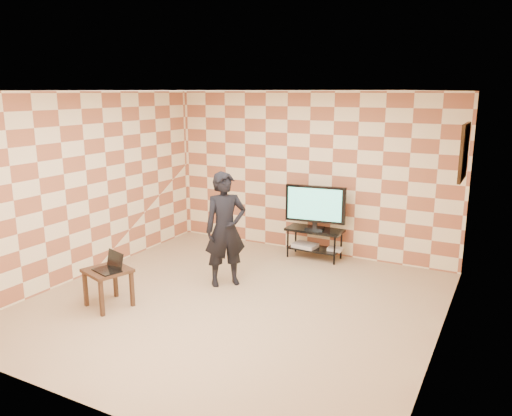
% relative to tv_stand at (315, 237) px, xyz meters
% --- Properties ---
extents(floor, '(5.00, 5.00, 0.00)m').
position_rel_tv_stand_xyz_m(floor, '(-0.25, -2.18, -0.36)').
color(floor, tan).
rests_on(floor, ground).
extents(wall_back, '(5.00, 0.02, 2.70)m').
position_rel_tv_stand_xyz_m(wall_back, '(-0.25, 0.32, 0.99)').
color(wall_back, '#FEEBBC').
rests_on(wall_back, ground).
extents(wall_front, '(5.00, 0.02, 2.70)m').
position_rel_tv_stand_xyz_m(wall_front, '(-0.25, -4.68, 0.99)').
color(wall_front, '#FEEBBC').
rests_on(wall_front, ground).
extents(wall_left, '(0.02, 5.00, 2.70)m').
position_rel_tv_stand_xyz_m(wall_left, '(-2.75, -2.18, 0.99)').
color(wall_left, '#FEEBBC').
rests_on(wall_left, ground).
extents(wall_right, '(0.02, 5.00, 2.70)m').
position_rel_tv_stand_xyz_m(wall_right, '(2.25, -2.18, 0.99)').
color(wall_right, '#FEEBBC').
rests_on(wall_right, ground).
extents(ceiling, '(5.00, 5.00, 0.02)m').
position_rel_tv_stand_xyz_m(ceiling, '(-0.25, -2.18, 2.34)').
color(ceiling, white).
rests_on(ceiling, wall_back).
extents(wall_art, '(0.04, 0.72, 0.72)m').
position_rel_tv_stand_xyz_m(wall_art, '(2.22, -0.63, 1.59)').
color(wall_art, black).
rests_on(wall_art, wall_right).
extents(tv_stand, '(0.92, 0.42, 0.50)m').
position_rel_tv_stand_xyz_m(tv_stand, '(0.00, 0.00, 0.00)').
color(tv_stand, black).
rests_on(tv_stand, floor).
extents(tv, '(0.99, 0.22, 0.72)m').
position_rel_tv_stand_xyz_m(tv, '(-0.00, -0.00, 0.53)').
color(tv, black).
rests_on(tv, tv_stand).
extents(dvd_player, '(0.41, 0.32, 0.06)m').
position_rel_tv_stand_xyz_m(dvd_player, '(-0.15, -0.04, -0.16)').
color(dvd_player, '#B8B8BB').
rests_on(dvd_player, tv_stand).
extents(game_console, '(0.23, 0.17, 0.05)m').
position_rel_tv_stand_xyz_m(game_console, '(0.35, 0.02, -0.17)').
color(game_console, silver).
rests_on(game_console, tv_stand).
extents(side_table, '(0.63, 0.63, 0.50)m').
position_rel_tv_stand_xyz_m(side_table, '(-1.63, -3.01, 0.05)').
color(side_table, '#33180F').
rests_on(side_table, floor).
extents(laptop, '(0.41, 0.36, 0.23)m').
position_rel_tv_stand_xyz_m(laptop, '(-1.57, -3.03, 0.19)').
color(laptop, black).
rests_on(laptop, side_table).
extents(person, '(0.69, 0.70, 1.62)m').
position_rel_tv_stand_xyz_m(person, '(-0.70, -1.66, 0.45)').
color(person, black).
rests_on(person, floor).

